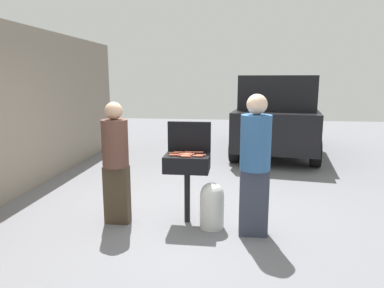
% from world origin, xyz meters
% --- Properties ---
extents(ground_plane, '(24.00, 24.00, 0.00)m').
position_xyz_m(ground_plane, '(0.00, 0.00, 0.00)').
color(ground_plane, slate).
extents(house_wall_side, '(0.24, 8.00, 2.85)m').
position_xyz_m(house_wall_side, '(-2.91, 1.00, 1.43)').
color(house_wall_side, gray).
rests_on(house_wall_side, ground).
extents(bbq_grill, '(0.60, 0.44, 0.95)m').
position_xyz_m(bbq_grill, '(0.15, -0.14, 0.80)').
color(bbq_grill, black).
rests_on(bbq_grill, ground).
extents(grill_lid_open, '(0.60, 0.05, 0.42)m').
position_xyz_m(grill_lid_open, '(0.15, 0.08, 1.16)').
color(grill_lid_open, black).
rests_on(grill_lid_open, bbq_grill).
extents(hot_dog_0, '(0.13, 0.03, 0.03)m').
position_xyz_m(hot_dog_0, '(0.18, -0.14, 0.96)').
color(hot_dog_0, '#C6593D').
rests_on(hot_dog_0, bbq_grill).
extents(hot_dog_1, '(0.13, 0.03, 0.03)m').
position_xyz_m(hot_dog_1, '(0.15, -0.30, 0.96)').
color(hot_dog_1, '#C6593D').
rests_on(hot_dog_1, bbq_grill).
extents(hot_dog_2, '(0.13, 0.04, 0.03)m').
position_xyz_m(hot_dog_2, '(0.11, -0.26, 0.96)').
color(hot_dog_2, '#AD4228').
rests_on(hot_dog_2, bbq_grill).
extents(hot_dog_3, '(0.13, 0.04, 0.03)m').
position_xyz_m(hot_dog_3, '(0.34, -0.20, 0.96)').
color(hot_dog_3, '#AD4228').
rests_on(hot_dog_3, bbq_grill).
extents(hot_dog_4, '(0.13, 0.03, 0.03)m').
position_xyz_m(hot_dog_4, '(0.16, -0.03, 0.96)').
color(hot_dog_4, '#B74C33').
rests_on(hot_dog_4, bbq_grill).
extents(hot_dog_5, '(0.13, 0.03, 0.03)m').
position_xyz_m(hot_dog_5, '(0.02, -0.05, 0.96)').
color(hot_dog_5, '#C6593D').
rests_on(hot_dog_5, bbq_grill).
extents(hot_dog_6, '(0.13, 0.04, 0.03)m').
position_xyz_m(hot_dog_6, '(0.11, -0.18, 0.96)').
color(hot_dog_6, '#C6593D').
rests_on(hot_dog_6, bbq_grill).
extents(hot_dog_7, '(0.13, 0.03, 0.03)m').
position_xyz_m(hot_dog_7, '(0.16, -0.22, 0.96)').
color(hot_dog_7, '#B74C33').
rests_on(hot_dog_7, bbq_grill).
extents(hot_dog_8, '(0.13, 0.03, 0.03)m').
position_xyz_m(hot_dog_8, '(-0.02, -0.24, 0.96)').
color(hot_dog_8, '#B74C33').
rests_on(hot_dog_8, bbq_grill).
extents(hot_dog_9, '(0.13, 0.04, 0.03)m').
position_xyz_m(hot_dog_9, '(-0.04, -0.12, 0.96)').
color(hot_dog_9, '#C6593D').
rests_on(hot_dog_9, bbq_grill).
extents(hot_dog_10, '(0.13, 0.03, 0.03)m').
position_xyz_m(hot_dog_10, '(0.30, -0.26, 0.96)').
color(hot_dog_10, '#C6593D').
rests_on(hot_dog_10, bbq_grill).
extents(hot_dog_11, '(0.13, 0.04, 0.03)m').
position_xyz_m(hot_dog_11, '(0.13, -0.10, 0.96)').
color(hot_dog_11, '#AD4228').
rests_on(hot_dog_11, bbq_grill).
extents(hot_dog_12, '(0.13, 0.04, 0.03)m').
position_xyz_m(hot_dog_12, '(0.29, -0.02, 0.96)').
color(hot_dog_12, '#C6593D').
rests_on(hot_dog_12, bbq_grill).
extents(propane_tank, '(0.32, 0.32, 0.62)m').
position_xyz_m(propane_tank, '(0.50, -0.30, 0.32)').
color(propane_tank, silver).
rests_on(propane_tank, ground).
extents(person_left, '(0.35, 0.35, 1.66)m').
position_xyz_m(person_left, '(-0.80, -0.28, 0.90)').
color(person_left, '#3F3323').
rests_on(person_left, ground).
extents(person_right, '(0.37, 0.37, 1.77)m').
position_xyz_m(person_right, '(1.03, -0.44, 0.96)').
color(person_right, '#333847').
rests_on(person_right, ground).
extents(parked_minivan, '(2.53, 4.62, 2.02)m').
position_xyz_m(parked_minivan, '(1.90, 4.79, 1.03)').
color(parked_minivan, black).
rests_on(parked_minivan, ground).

